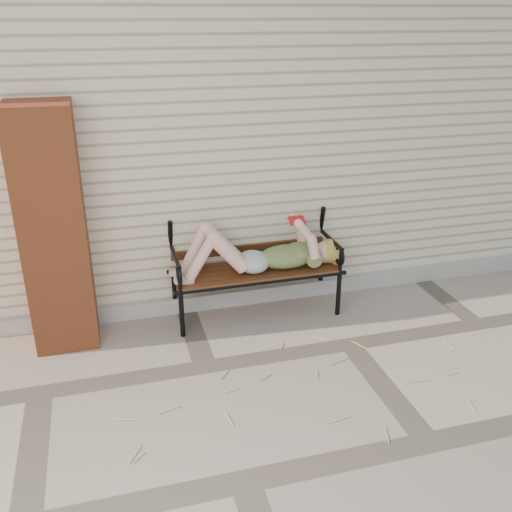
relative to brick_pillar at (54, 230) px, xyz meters
name	(u,v)px	position (x,y,z in m)	size (l,w,h in m)	color
ground	(350,344)	(2.30, -0.75, -1.00)	(80.00, 80.00, 0.00)	gray
house_wall	(256,110)	(2.30, 2.25, 0.50)	(8.00, 4.00, 3.00)	beige
foundation_strip	(310,287)	(2.30, 0.22, -0.93)	(8.00, 0.10, 0.15)	#ABA69B
brick_pillar	(54,230)	(0.00, 0.00, 0.00)	(0.50, 0.50, 2.00)	#A64B25
garden_bench	(253,250)	(1.68, 0.09, -0.40)	(1.65, 0.66, 1.07)	black
reading_woman	(259,252)	(1.69, -0.04, -0.37)	(1.56, 0.35, 0.49)	#0A3E4A
straw_scatter	(336,398)	(1.89, -1.40, -0.99)	(2.93, 1.68, 0.01)	tan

